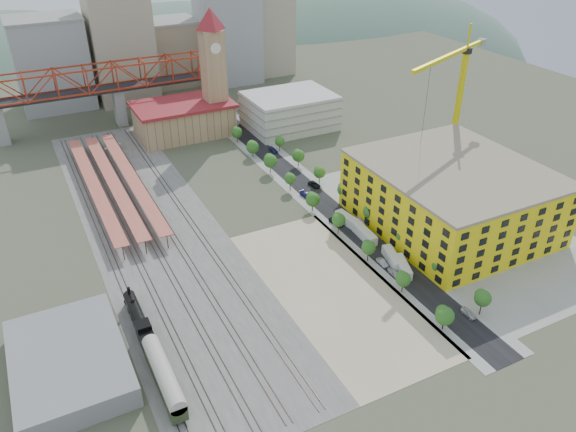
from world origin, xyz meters
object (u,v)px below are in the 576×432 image
clock_tower (213,60)px  site_trailer_d (348,220)px  tower_crane (457,88)px  construction_building (452,196)px  coach (164,377)px  site_trailer_a (403,267)px  site_trailer_b (392,258)px  site_trailer_c (364,234)px  car_0 (394,273)px  locomotive (140,322)px

clock_tower → site_trailer_d: 91.30m
clock_tower → tower_crane: 92.13m
construction_building → site_trailer_d: size_ratio=5.15×
site_trailer_d → coach: bearing=-157.9°
site_trailer_a → site_trailer_b: size_ratio=0.98×
tower_crane → site_trailer_b: tower_crane is taller
coach → site_trailer_c: 71.88m
coach → site_trailer_c: (66.00, 28.41, -1.95)m
coach → car_0: 63.91m
coach → tower_crane: 126.43m
site_trailer_b → site_trailer_c: (0.00, 13.15, 0.08)m
site_trailer_c → locomotive: bearing=-168.8°
construction_building → site_trailer_a: bearing=-153.7°
site_trailer_b → car_0: site_trailer_b is taller
locomotive → site_trailer_b: locomotive is taller
tower_crane → locomotive: bearing=-165.0°
construction_building → locomotive: construction_building is taller
site_trailer_a → car_0: (-3.00, -0.35, -0.59)m
site_trailer_b → site_trailer_c: 13.15m
tower_crane → site_trailer_d: size_ratio=5.10×
site_trailer_b → coach: bearing=-152.1°
construction_building → site_trailer_b: construction_building is taller
car_0 → site_trailer_a: bearing=9.8°
tower_crane → car_0: bearing=-141.8°
construction_building → locomotive: (-92.00, -4.24, -7.18)m
site_trailer_c → site_trailer_d: site_trailer_c is taller
tower_crane → site_trailer_d: tower_crane is taller
construction_building → coach: bearing=-165.6°
coach → car_0: coach is taller
locomotive → coach: coach is taller
site_trailer_a → site_trailer_b: bearing=109.9°
locomotive → coach: bearing=-90.0°
site_trailer_a → site_trailer_b: (0.00, 4.50, 0.03)m
site_trailer_a → car_0: size_ratio=2.32×
clock_tower → construction_building: size_ratio=1.03×
site_trailer_b → site_trailer_d: (0.00, 21.63, 0.05)m
site_trailer_a → car_0: site_trailer_a is taller
construction_building → site_trailer_d: construction_building is taller
construction_building → site_trailer_a: construction_building is taller
coach → site_trailer_d: size_ratio=2.03×
site_trailer_a → construction_building: bearing=46.2°
construction_building → coach: construction_building is taller
site_trailer_d → locomotive: bearing=-172.2°
site_trailer_a → site_trailer_d: size_ratio=0.94×
clock_tower → construction_building: (34.00, -99.99, -19.29)m
clock_tower → site_trailer_c: bearing=-85.2°
site_trailer_a → site_trailer_d: (0.00, 26.13, 0.08)m
tower_crane → site_trailer_a: 67.81m
construction_building → site_trailer_a: size_ratio=5.47×
site_trailer_b → car_0: (-3.00, -4.85, -0.62)m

